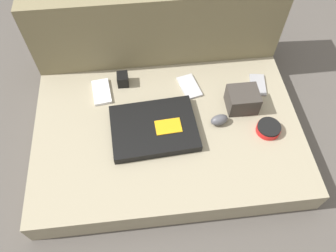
# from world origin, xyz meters

# --- Properties ---
(ground_plane) EXTENTS (8.00, 8.00, 0.00)m
(ground_plane) POSITION_xyz_m (0.00, 0.00, 0.00)
(ground_plane) COLOR #4C4742
(couch_seat) EXTENTS (0.95, 0.62, 0.11)m
(couch_seat) POSITION_xyz_m (0.00, 0.00, 0.05)
(couch_seat) COLOR gray
(couch_seat) RESTS_ON ground_plane
(couch_backrest) EXTENTS (0.95, 0.20, 0.41)m
(couch_backrest) POSITION_xyz_m (0.00, 0.41, 0.20)
(couch_backrest) COLOR #756B4C
(couch_backrest) RESTS_ON ground_plane
(laptop) EXTENTS (0.31, 0.24, 0.03)m
(laptop) POSITION_xyz_m (-0.05, -0.00, 0.12)
(laptop) COLOR black
(laptop) RESTS_ON couch_seat
(computer_mouse) EXTENTS (0.07, 0.05, 0.04)m
(computer_mouse) POSITION_xyz_m (0.19, 0.01, 0.12)
(computer_mouse) COLOR #4C4C51
(computer_mouse) RESTS_ON couch_seat
(speaker_puck) EXTENTS (0.08, 0.08, 0.03)m
(speaker_puck) POSITION_xyz_m (0.35, -0.05, 0.12)
(speaker_puck) COLOR red
(speaker_puck) RESTS_ON couch_seat
(phone_silver) EXTENTS (0.07, 0.11, 0.01)m
(phone_silver) POSITION_xyz_m (0.37, 0.16, 0.11)
(phone_silver) COLOR #99999E
(phone_silver) RESTS_ON couch_seat
(phone_black) EXTENTS (0.09, 0.13, 0.01)m
(phone_black) POSITION_xyz_m (0.10, 0.18, 0.11)
(phone_black) COLOR #B7B7BC
(phone_black) RESTS_ON couch_seat
(phone_small) EXTENTS (0.08, 0.13, 0.01)m
(phone_small) POSITION_xyz_m (-0.24, 0.19, 0.11)
(phone_small) COLOR silver
(phone_small) RESTS_ON couch_seat
(camera_pouch) EXTENTS (0.11, 0.10, 0.08)m
(camera_pouch) POSITION_xyz_m (0.28, 0.07, 0.14)
(camera_pouch) COLOR #38332D
(camera_pouch) RESTS_ON couch_seat
(charger_brick) EXTENTS (0.04, 0.05, 0.05)m
(charger_brick) POSITION_xyz_m (-0.15, 0.23, 0.13)
(charger_brick) COLOR black
(charger_brick) RESTS_ON couch_seat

